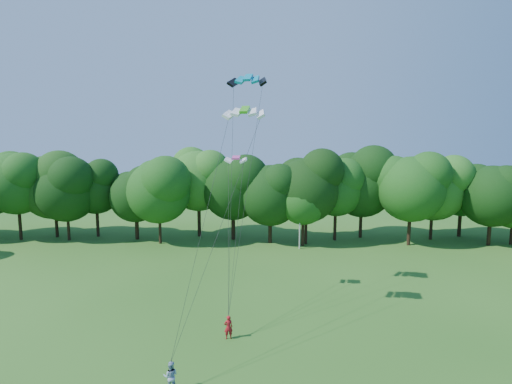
{
  "coord_description": "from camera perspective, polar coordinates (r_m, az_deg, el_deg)",
  "views": [
    {
      "loc": [
        2.57,
        -18.88,
        14.12
      ],
      "look_at": [
        1.69,
        13.0,
        9.94
      ],
      "focal_mm": 28.0,
      "sensor_mm": 36.0,
      "label": 1
    }
  ],
  "objects": [
    {
      "name": "tree_back_west",
      "position": [
        64.31,
        -26.98,
        2.15
      ],
      "size": [
        9.98,
        9.98,
        14.52
      ],
      "color": "black",
      "rests_on": "ground"
    },
    {
      "name": "kite_green",
      "position": [
        29.97,
        -1.63,
        11.67
      ],
      "size": [
        3.12,
        1.67,
        0.68
      ],
      "rotation": [
        0.0,
        0.0,
        -0.12
      ],
      "color": "green",
      "rests_on": "ground"
    },
    {
      "name": "tree_back_center",
      "position": [
        53.95,
        7.26,
        1.65
      ],
      "size": [
        9.59,
        9.59,
        13.96
      ],
      "color": "#331E13",
      "rests_on": "ground"
    },
    {
      "name": "utility_pole",
      "position": [
        52.05,
        6.27,
        -4.15
      ],
      "size": [
        1.33,
        0.65,
        7.09
      ],
      "rotation": [
        0.0,
        0.0,
        -0.42
      ],
      "color": "#B0B1A8",
      "rests_on": "ground"
    },
    {
      "name": "kite_teal",
      "position": [
        34.94,
        -1.15,
        16.03
      ],
      "size": [
        3.34,
        1.89,
        0.81
      ],
      "rotation": [
        0.0,
        0.0,
        -0.18
      ],
      "color": "#0588A7",
      "rests_on": "ground"
    },
    {
      "name": "kite_pink",
      "position": [
        34.65,
        -2.88,
        4.94
      ],
      "size": [
        2.0,
        1.07,
        0.34
      ],
      "rotation": [
        0.0,
        0.0,
        -0.06
      ],
      "color": "#E53FA1",
      "rests_on": "ground"
    },
    {
      "name": "kite_flyer_right",
      "position": [
        25.28,
        -12.09,
        -24.33
      ],
      "size": [
        0.89,
        0.72,
        1.73
      ],
      "primitive_type": "imported",
      "rotation": [
        0.0,
        0.0,
        3.21
      ],
      "color": "#8CA0C3",
      "rests_on": "ground"
    },
    {
      "name": "kite_flyer_left",
      "position": [
        30.09,
        -3.97,
        -18.7
      ],
      "size": [
        0.72,
        0.57,
        1.72
      ],
      "primitive_type": "imported",
      "rotation": [
        0.0,
        0.0,
        3.42
      ],
      "color": "#AC161D",
      "rests_on": "ground"
    },
    {
      "name": "tree_back_east",
      "position": [
        65.12,
        27.37,
        0.82
      ],
      "size": [
        8.3,
        8.3,
        12.07
      ],
      "color": "#382316",
      "rests_on": "ground"
    }
  ]
}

